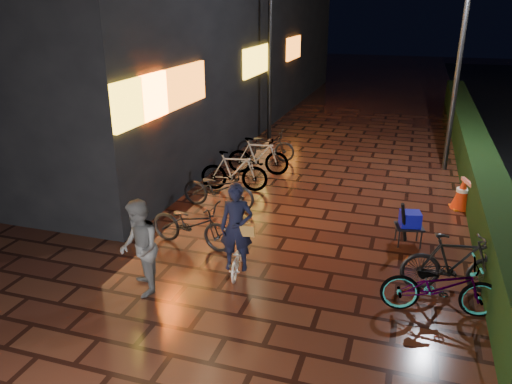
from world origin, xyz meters
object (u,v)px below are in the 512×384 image
(bystander_person, at_px, (139,248))
(cart_assembly, at_px, (409,221))
(traffic_barrier, at_px, (475,205))
(cyclist, at_px, (237,241))

(bystander_person, relative_size, cart_assembly, 1.63)
(traffic_barrier, xyz_separation_m, cart_assembly, (-1.30, -1.61, 0.13))
(cyclist, relative_size, traffic_barrier, 0.92)
(bystander_person, xyz_separation_m, cart_assembly, (4.00, 3.04, -0.29))
(traffic_barrier, height_order, cart_assembly, cart_assembly)
(bystander_person, height_order, cart_assembly, bystander_person)
(traffic_barrier, bearing_deg, cart_assembly, -128.95)
(cyclist, distance_m, traffic_barrier, 5.43)
(traffic_barrier, bearing_deg, bystander_person, -138.79)
(cyclist, xyz_separation_m, cart_assembly, (2.75, 1.99, -0.12))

